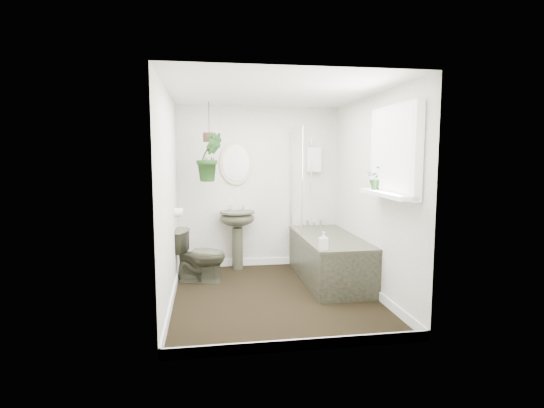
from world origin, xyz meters
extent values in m
cube|color=black|center=(0.00, 0.00, -0.01)|extent=(2.30, 2.80, 0.02)
cube|color=white|center=(0.00, 0.00, 2.31)|extent=(2.30, 2.80, 0.02)
cube|color=white|center=(0.00, 1.41, 1.15)|extent=(2.30, 0.02, 2.30)
cube|color=white|center=(0.00, -1.41, 1.15)|extent=(2.30, 0.02, 2.30)
cube|color=white|center=(-1.16, 0.00, 1.15)|extent=(0.02, 2.80, 2.30)
cube|color=white|center=(1.16, 0.00, 1.15)|extent=(0.02, 2.80, 2.30)
cube|color=white|center=(0.00, 0.00, 0.05)|extent=(2.30, 2.80, 0.10)
cube|color=white|center=(0.80, 1.34, 1.55)|extent=(0.20, 0.10, 0.35)
ellipsoid|color=beige|center=(-0.33, 1.37, 1.50)|extent=(0.46, 0.03, 0.62)
cylinder|color=black|center=(-0.73, 1.36, 1.40)|extent=(0.04, 0.04, 0.22)
cylinder|color=white|center=(-1.10, 0.70, 0.90)|extent=(0.11, 0.11, 0.11)
cube|color=white|center=(1.09, -0.70, 1.65)|extent=(0.08, 1.00, 0.90)
cube|color=white|center=(1.02, -0.70, 1.23)|extent=(0.18, 1.00, 0.04)
cube|color=white|center=(1.04, -0.70, 1.65)|extent=(0.01, 0.86, 0.76)
imported|color=#393A2B|center=(-0.85, 0.72, 0.34)|extent=(0.75, 0.55, 0.68)
imported|color=black|center=(1.05, -0.40, 1.37)|extent=(0.28, 0.27, 0.25)
imported|color=black|center=(-0.70, 0.95, 1.59)|extent=(0.41, 0.36, 0.63)
imported|color=black|center=(0.51, -0.25, 0.68)|extent=(0.10, 0.10, 0.20)
cylinder|color=#33281B|center=(-0.70, 0.95, 1.84)|extent=(0.16, 0.16, 0.12)
camera|label=1|loc=(-0.76, -4.67, 1.62)|focal=28.00mm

